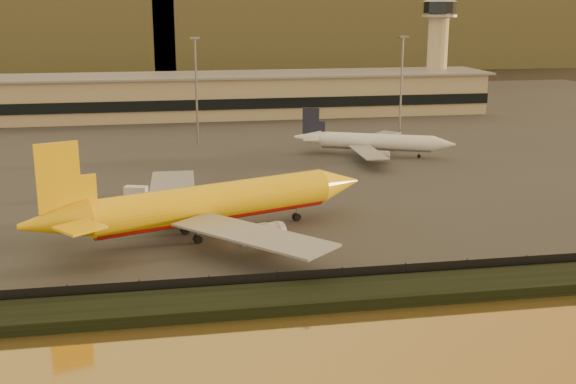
% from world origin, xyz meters
% --- Properties ---
extents(ground, '(900.00, 900.00, 0.00)m').
position_xyz_m(ground, '(0.00, 0.00, 0.00)').
color(ground, black).
rests_on(ground, ground).
extents(embankment, '(320.00, 7.00, 1.40)m').
position_xyz_m(embankment, '(0.00, -17.00, 0.70)').
color(embankment, black).
rests_on(embankment, ground).
extents(tarmac, '(320.00, 220.00, 0.20)m').
position_xyz_m(tarmac, '(0.00, 95.00, 0.10)').
color(tarmac, '#2D2D2D').
rests_on(tarmac, ground).
extents(perimeter_fence, '(300.00, 0.05, 2.20)m').
position_xyz_m(perimeter_fence, '(0.00, -13.00, 1.30)').
color(perimeter_fence, black).
rests_on(perimeter_fence, tarmac).
extents(terminal_building, '(202.00, 25.00, 12.60)m').
position_xyz_m(terminal_building, '(-14.52, 125.55, 6.25)').
color(terminal_building, tan).
rests_on(terminal_building, tarmac).
extents(control_tower, '(11.20, 11.20, 35.50)m').
position_xyz_m(control_tower, '(70.00, 131.00, 21.66)').
color(control_tower, tan).
rests_on(control_tower, tarmac).
extents(apron_light_masts, '(152.20, 12.20, 25.40)m').
position_xyz_m(apron_light_masts, '(15.00, 75.00, 15.70)').
color(apron_light_masts, slate).
rests_on(apron_light_masts, tarmac).
extents(distant_hills, '(470.00, 160.00, 70.00)m').
position_xyz_m(distant_hills, '(-20.74, 340.00, 31.39)').
color(distant_hills, brown).
rests_on(distant_hills, ground).
extents(dhl_cargo_jet, '(51.61, 49.01, 15.90)m').
position_xyz_m(dhl_cargo_jet, '(-12.43, 9.27, 4.95)').
color(dhl_cargo_jet, yellow).
rests_on(dhl_cargo_jet, tarmac).
extents(white_narrowbody_jet, '(34.47, 32.55, 10.38)m').
position_xyz_m(white_narrowbody_jet, '(27.81, 60.09, 3.30)').
color(white_narrowbody_jet, white).
rests_on(white_narrowbody_jet, tarmac).
extents(gse_vehicle_yellow, '(4.93, 3.31, 2.04)m').
position_xyz_m(gse_vehicle_yellow, '(4.10, 33.25, 1.22)').
color(gse_vehicle_yellow, yellow).
rests_on(gse_vehicle_yellow, tarmac).
extents(gse_vehicle_white, '(4.28, 2.83, 1.77)m').
position_xyz_m(gse_vehicle_white, '(-23.57, 33.90, 1.09)').
color(gse_vehicle_white, white).
rests_on(gse_vehicle_white, tarmac).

